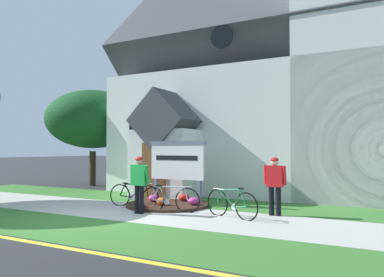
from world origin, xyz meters
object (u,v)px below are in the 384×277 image
(church_sign, at_px, (177,162))
(bicycle_white, at_px, (232,204))
(bicycle_silver, at_px, (134,195))
(cyclist_in_orange_jersey, at_px, (139,180))
(yard_deciduous_tree, at_px, (93,119))
(bicycle_orange, at_px, (170,199))
(cyclist_in_red_jersey, at_px, (275,182))

(church_sign, bearing_deg, bicycle_white, -30.50)
(bicycle_silver, xyz_separation_m, cyclist_in_orange_jersey, (0.94, -0.99, 0.58))
(cyclist_in_orange_jersey, bearing_deg, bicycle_white, 13.83)
(church_sign, xyz_separation_m, yard_deciduous_tree, (-6.95, 3.42, 1.97))
(bicycle_orange, height_order, bicycle_silver, bicycle_orange)
(bicycle_orange, relative_size, cyclist_in_red_jersey, 1.09)
(church_sign, distance_m, cyclist_in_orange_jersey, 2.21)
(yard_deciduous_tree, bearing_deg, bicycle_orange, -33.04)
(church_sign, height_order, bicycle_orange, church_sign)
(bicycle_orange, height_order, cyclist_in_red_jersey, cyclist_in_red_jersey)
(bicycle_white, xyz_separation_m, yard_deciduous_tree, (-9.55, 4.95, 3.00))
(church_sign, height_order, bicycle_white, church_sign)
(bicycle_white, relative_size, cyclist_in_orange_jersey, 1.03)
(cyclist_in_orange_jersey, bearing_deg, bicycle_silver, 133.36)
(church_sign, distance_m, bicycle_white, 3.18)
(cyclist_in_orange_jersey, bearing_deg, cyclist_in_red_jersey, 23.01)
(bicycle_white, distance_m, cyclist_in_red_jersey, 1.40)
(church_sign, relative_size, bicycle_white, 1.30)
(cyclist_in_red_jersey, bearing_deg, bicycle_silver, -173.49)
(cyclist_in_red_jersey, distance_m, yard_deciduous_tree, 11.52)
(cyclist_in_red_jersey, height_order, yard_deciduous_tree, yard_deciduous_tree)
(bicycle_silver, bearing_deg, church_sign, 51.53)
(bicycle_silver, xyz_separation_m, cyclist_in_red_jersey, (4.48, 0.51, 0.57))
(yard_deciduous_tree, bearing_deg, church_sign, -26.18)
(bicycle_white, distance_m, yard_deciduous_tree, 11.16)
(church_sign, height_order, cyclist_in_red_jersey, church_sign)
(bicycle_orange, xyz_separation_m, bicycle_silver, (-1.57, 0.34, -0.01))
(church_sign, relative_size, bicycle_silver, 1.28)
(bicycle_orange, height_order, cyclist_in_orange_jersey, cyclist_in_orange_jersey)
(church_sign, height_order, bicycle_silver, church_sign)
(cyclist_in_red_jersey, relative_size, yard_deciduous_tree, 0.34)
(bicycle_white, bearing_deg, cyclist_in_orange_jersey, -166.17)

